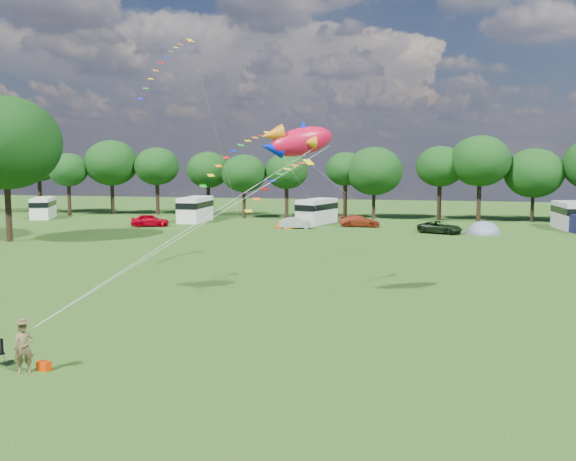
% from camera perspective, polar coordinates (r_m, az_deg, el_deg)
% --- Properties ---
extents(ground_plane, '(180.00, 180.00, 0.00)m').
position_cam_1_polar(ground_plane, '(26.64, -3.32, -10.58)').
color(ground_plane, black).
rests_on(ground_plane, ground).
extents(tree_line, '(102.98, 10.98, 10.27)m').
position_cam_1_polar(tree_line, '(79.66, 10.25, 5.49)').
color(tree_line, black).
rests_on(tree_line, ground).
extents(big_tree, '(10.00, 10.00, 13.28)m').
position_cam_1_polar(big_tree, '(63.95, -23.86, 7.14)').
color(big_tree, black).
rests_on(big_tree, ground).
extents(car_a, '(4.54, 2.91, 1.41)m').
position_cam_1_polar(car_a, '(72.87, -12.18, 0.89)').
color(car_a, '#B10011').
rests_on(car_a, ground).
extents(car_b, '(3.65, 2.15, 1.21)m').
position_cam_1_polar(car_b, '(69.26, 0.71, 0.66)').
color(car_b, '#9EA0A7').
rests_on(car_b, ground).
extents(car_c, '(4.30, 1.84, 1.28)m').
position_cam_1_polar(car_c, '(71.54, 6.38, 0.84)').
color(car_c, maroon).
rests_on(car_c, ground).
extents(car_d, '(5.00, 3.74, 1.24)m').
position_cam_1_polar(car_d, '(66.83, 13.37, 0.27)').
color(car_d, black).
rests_on(car_d, ground).
extents(campervan_a, '(3.93, 5.75, 2.60)m').
position_cam_1_polar(campervan_a, '(86.50, -20.95, 1.95)').
color(campervan_a, white).
rests_on(campervan_a, ground).
extents(campervan_b, '(2.74, 6.07, 2.94)m').
position_cam_1_polar(campervan_b, '(77.32, -8.26, 1.95)').
color(campervan_b, white).
rests_on(campervan_b, ground).
extents(campervan_c, '(4.41, 6.35, 2.86)m').
position_cam_1_polar(campervan_c, '(74.22, 2.57, 1.79)').
color(campervan_c, silver).
rests_on(campervan_c, ground).
extents(campervan_d, '(2.95, 6.09, 2.90)m').
position_cam_1_polar(campervan_d, '(75.32, 23.81, 1.31)').
color(campervan_d, '#B3B3B5').
rests_on(campervan_d, ground).
extents(tent_orange, '(2.62, 2.87, 2.05)m').
position_cam_1_polar(tent_orange, '(70.00, -0.11, 0.25)').
color(tent_orange, '#C65B10').
rests_on(tent_orange, ground).
extents(tent_greyblue, '(3.45, 3.78, 2.57)m').
position_cam_1_polar(tent_greyblue, '(67.71, 16.97, -0.27)').
color(tent_greyblue, slate).
rests_on(tent_greyblue, ground).
extents(kite_flyer, '(0.82, 0.74, 1.88)m').
position_cam_1_polar(kite_flyer, '(25.59, -22.43, -9.63)').
color(kite_flyer, brown).
rests_on(kite_flyer, ground).
extents(kite_bag, '(0.52, 0.40, 0.33)m').
position_cam_1_polar(kite_bag, '(25.85, -20.87, -11.18)').
color(kite_bag, red).
rests_on(kite_bag, ground).
extents(fish_kite, '(4.13, 2.87, 2.20)m').
position_cam_1_polar(fish_kite, '(33.48, 0.74, 7.94)').
color(fish_kite, red).
rests_on(fish_kite, ground).
extents(streamer_kite_a, '(3.24, 5.52, 5.73)m').
position_cam_1_polar(streamer_kite_a, '(58.19, -10.46, 14.81)').
color(streamer_kite_a, '#FFBC06').
rests_on(streamer_kite_a, ground).
extents(streamer_kite_b, '(4.25, 4.81, 3.84)m').
position_cam_1_polar(streamer_kite_b, '(44.92, -4.05, 7.20)').
color(streamer_kite_b, yellow).
rests_on(streamer_kite_b, ground).
extents(streamer_kite_c, '(3.06, 4.92, 2.78)m').
position_cam_1_polar(streamer_kite_c, '(36.05, -0.23, 4.89)').
color(streamer_kite_c, '#F9F901').
rests_on(streamer_kite_c, ground).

